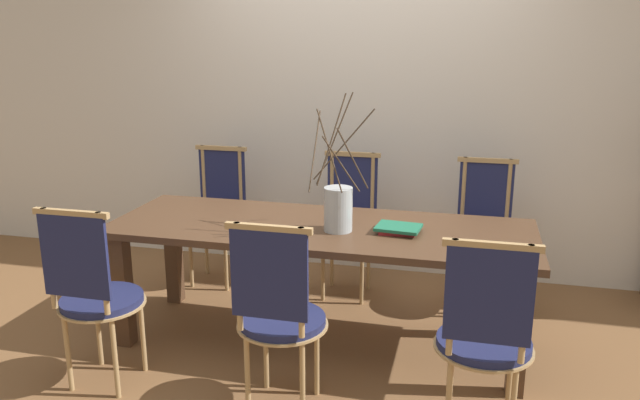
% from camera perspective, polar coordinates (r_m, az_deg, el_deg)
% --- Properties ---
extents(ground_plane, '(16.00, 16.00, 0.00)m').
position_cam_1_polar(ground_plane, '(3.84, 0.00, -12.66)').
color(ground_plane, brown).
extents(wall_rear, '(12.00, 0.06, 3.20)m').
position_cam_1_polar(wall_rear, '(4.66, 3.91, 12.73)').
color(wall_rear, silver).
rests_on(wall_rear, ground_plane).
extents(dining_table, '(2.41, 0.85, 0.72)m').
position_cam_1_polar(dining_table, '(3.59, 0.00, -3.80)').
color(dining_table, '#4C3321').
rests_on(dining_table, ground_plane).
extents(chair_near_leftend, '(0.44, 0.44, 0.99)m').
position_cam_1_polar(chair_near_leftend, '(3.36, -19.89, -7.89)').
color(chair_near_leftend, '#1E234C').
rests_on(chair_near_leftend, ground_plane).
extents(chair_near_left, '(0.44, 0.44, 0.99)m').
position_cam_1_polar(chair_near_left, '(2.95, -3.79, -10.16)').
color(chair_near_left, '#1E234C').
rests_on(chair_near_left, ground_plane).
extents(chair_near_center, '(0.44, 0.44, 0.99)m').
position_cam_1_polar(chair_near_center, '(2.84, 14.83, -11.78)').
color(chair_near_center, '#1E234C').
rests_on(chair_near_center, ground_plane).
extents(chair_far_leftend, '(0.44, 0.44, 0.99)m').
position_cam_1_polar(chair_far_leftend, '(4.60, -9.42, -1.03)').
color(chair_far_leftend, '#1E234C').
rests_on(chair_far_leftend, ground_plane).
extents(chair_far_left, '(0.44, 0.44, 0.99)m').
position_cam_1_polar(chair_far_left, '(4.32, 2.60, -1.90)').
color(chair_far_left, '#1E234C').
rests_on(chair_far_left, ground_plane).
extents(chair_far_center, '(0.44, 0.44, 0.99)m').
position_cam_1_polar(chair_far_center, '(4.25, 14.72, -2.70)').
color(chair_far_center, '#1E234C').
rests_on(chair_far_center, ground_plane).
extents(vase_centerpiece, '(0.35, 0.35, 0.75)m').
position_cam_1_polar(vase_centerpiece, '(3.43, 1.67, -0.67)').
color(vase_centerpiece, '#B2BCC1').
rests_on(vase_centerpiece, dining_table).
extents(book_stack, '(0.26, 0.21, 0.04)m').
position_cam_1_polar(book_stack, '(3.45, 7.14, -2.63)').
color(book_stack, maroon).
rests_on(book_stack, dining_table).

